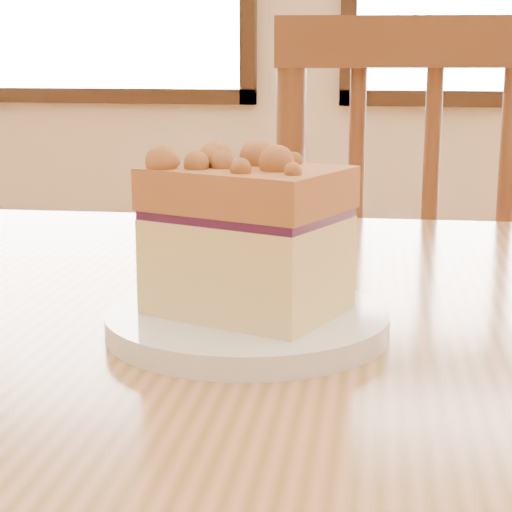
{
  "coord_description": "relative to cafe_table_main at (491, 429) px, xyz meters",
  "views": [
    {
      "loc": [
        -0.05,
        -0.6,
        0.94
      ],
      "look_at": [
        -0.18,
        0.03,
        0.8
      ],
      "focal_mm": 62.0,
      "sensor_mm": 36.0,
      "label": 1
    }
  ],
  "objects": [
    {
      "name": "cafe_table_main",
      "position": [
        0.0,
        0.0,
        0.0
      ],
      "size": [
        1.39,
        0.98,
        0.75
      ],
      "rotation": [
        0.0,
        0.0,
        0.07
      ],
      "color": "#C87F4E",
      "rests_on": "ground"
    },
    {
      "name": "cafe_chair_main",
      "position": [
        -0.08,
        0.67,
        -0.15
      ],
      "size": [
        0.51,
        0.51,
        1.01
      ],
      "rotation": [
        0.0,
        0.0,
        3.27
      ],
      "color": "#5E301A",
      "rests_on": "ground"
    },
    {
      "name": "cake_slice",
      "position": [
        -0.18,
        -0.06,
        0.16
      ],
      "size": [
        0.15,
        0.13,
        0.12
      ],
      "rotation": [
        0.0,
        0.0,
        -0.34
      ],
      "color": "#EBC284",
      "rests_on": "plate"
    },
    {
      "name": "plate",
      "position": [
        -0.18,
        -0.06,
        0.09
      ],
      "size": [
        0.21,
        0.21,
        0.02
      ],
      "color": "white",
      "rests_on": "cafe_table_main"
    }
  ]
}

